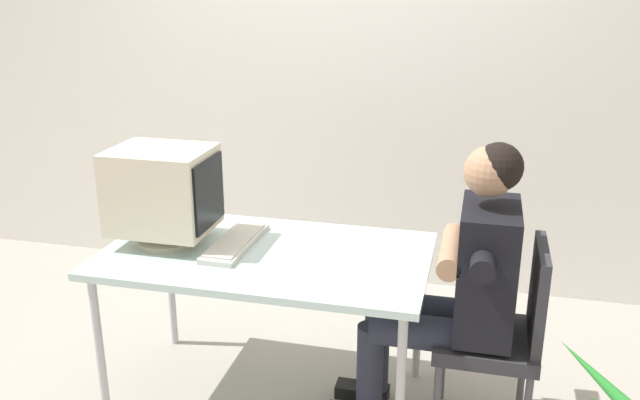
% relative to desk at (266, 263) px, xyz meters
% --- Properties ---
extents(ground_plane, '(12.00, 12.00, 0.00)m').
position_rel_desk_xyz_m(ground_plane, '(0.00, 0.00, -0.67)').
color(ground_plane, '#9E998E').
extents(wall_back, '(8.00, 0.10, 3.00)m').
position_rel_desk_xyz_m(wall_back, '(0.30, 1.40, 0.83)').
color(wall_back, silver).
rests_on(wall_back, ground_plane).
extents(desk, '(1.37, 0.78, 0.72)m').
position_rel_desk_xyz_m(desk, '(0.00, 0.00, 0.00)').
color(desk, '#B7B7BC').
rests_on(desk, ground_plane).
extents(crt_monitor, '(0.42, 0.34, 0.42)m').
position_rel_desk_xyz_m(crt_monitor, '(-0.45, -0.00, 0.29)').
color(crt_monitor, beige).
rests_on(crt_monitor, desk).
extents(keyboard, '(0.16, 0.46, 0.03)m').
position_rel_desk_xyz_m(keyboard, '(-0.15, 0.03, 0.07)').
color(keyboard, silver).
rests_on(keyboard, desk).
extents(office_chair, '(0.40, 0.40, 0.85)m').
position_rel_desk_xyz_m(office_chair, '(0.99, 0.01, -0.19)').
color(office_chair, '#4C4C51').
rests_on(office_chair, ground_plane).
extents(person_seated, '(0.73, 0.59, 1.24)m').
position_rel_desk_xyz_m(person_seated, '(0.79, 0.01, 0.00)').
color(person_seated, black).
rests_on(person_seated, ground_plane).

